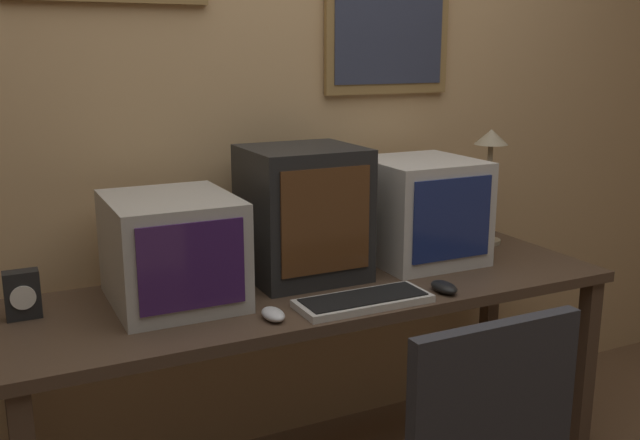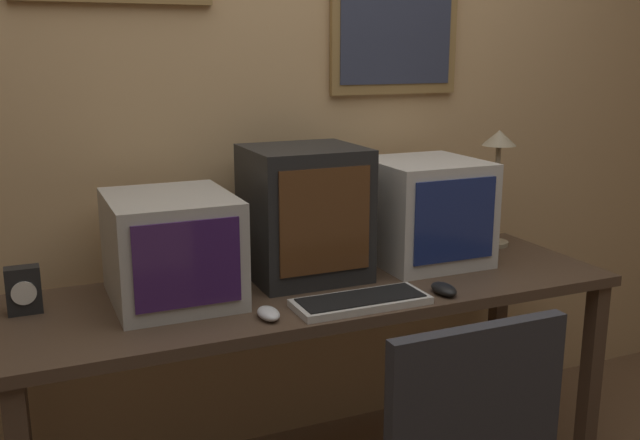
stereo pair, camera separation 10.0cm
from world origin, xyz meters
TOP-DOWN VIEW (x-y plane):
  - wall_back at (-0.00, 1.20)m, footprint 8.00×0.08m
  - desk at (0.00, 0.77)m, footprint 1.97×0.63m
  - monitor_left at (-0.46, 0.84)m, footprint 0.37×0.43m
  - monitor_center at (-0.01, 0.89)m, footprint 0.37×0.35m
  - monitor_right at (0.46, 0.88)m, footprint 0.38×0.39m
  - keyboard_main at (0.04, 0.55)m, footprint 0.41×0.16m
  - mouse_near_keyboard at (0.32, 0.54)m, footprint 0.06×0.11m
  - mouse_far_corner at (-0.25, 0.56)m, footprint 0.06×0.10m
  - desk_clock at (-0.89, 0.89)m, footprint 0.10×0.06m
  - desk_lamp at (0.82, 0.95)m, footprint 0.13×0.13m

SIDE VIEW (x-z plane):
  - desk at x=0.00m, z-range 0.29..1.04m
  - keyboard_main at x=0.04m, z-range 0.75..0.77m
  - mouse_far_corner at x=-0.25m, z-range 0.75..0.78m
  - mouse_near_keyboard at x=0.32m, z-range 0.75..0.78m
  - desk_clock at x=-0.89m, z-range 0.75..0.89m
  - monitor_left at x=-0.46m, z-range 0.75..1.07m
  - monitor_right at x=0.46m, z-range 0.75..1.12m
  - monitor_center at x=-0.01m, z-range 0.75..1.19m
  - desk_lamp at x=0.82m, z-range 0.86..1.31m
  - wall_back at x=0.00m, z-range 0.01..2.61m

